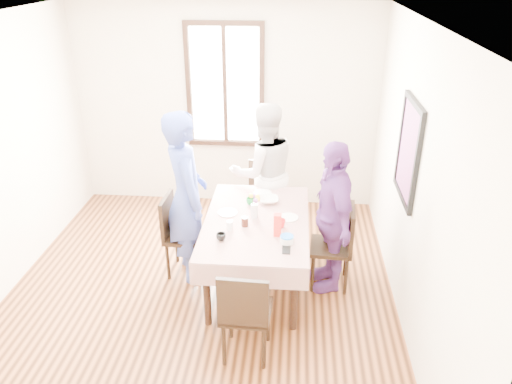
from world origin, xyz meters
TOP-DOWN VIEW (x-y plane):
  - ground at (0.00, 0.00)m, footprint 4.50×4.50m
  - back_wall at (0.00, 2.25)m, footprint 4.00×0.00m
  - right_wall at (2.00, 0.00)m, footprint 0.00×4.50m
  - window_frame at (0.00, 2.23)m, footprint 1.02×0.06m
  - window_pane at (0.00, 2.24)m, footprint 0.90×0.02m
  - art_poster at (1.98, 0.30)m, footprint 0.04×0.76m
  - dining_table at (0.57, 0.29)m, footprint 0.93×1.52m
  - tablecloth at (0.57, 0.29)m, footprint 1.05×1.64m
  - chair_left at (-0.21, 0.44)m, footprint 0.44×0.44m
  - chair_right at (1.34, 0.34)m, footprint 0.45×0.45m
  - chair_far at (0.57, 1.34)m, footprint 0.45×0.45m
  - chair_near at (0.57, -0.75)m, footprint 0.44×0.44m
  - person_left at (-0.19, 0.44)m, footprint 0.67×0.79m
  - person_far at (0.57, 1.32)m, footprint 0.99×0.88m
  - person_right at (1.32, 0.34)m, footprint 0.58×1.01m
  - mug_black at (0.27, -0.13)m, footprint 0.09×0.09m
  - mug_flag at (0.82, 0.17)m, footprint 0.12×0.12m
  - mug_green at (0.48, 0.63)m, footprint 0.10×0.10m
  - serving_bowl at (0.67, 0.70)m, footprint 0.24×0.24m
  - juice_carton at (0.79, 0.01)m, footprint 0.07×0.07m
  - butter_tub at (0.88, -0.13)m, footprint 0.13×0.13m
  - jam_jar at (0.46, 0.16)m, footprint 0.07×0.07m
  - drinking_glass at (0.32, 0.07)m, footprint 0.07×0.07m
  - smartphone at (0.88, -0.25)m, footprint 0.08×0.15m
  - flower_vase at (0.54, 0.35)m, footprint 0.07×0.07m
  - plate_left at (0.26, 0.41)m, footprint 0.20×0.20m
  - plate_right at (0.89, 0.36)m, footprint 0.20×0.20m
  - plate_far at (0.59, 0.91)m, footprint 0.20×0.20m
  - butter_lid at (0.88, -0.13)m, footprint 0.12×0.12m
  - flower_bunch at (0.54, 0.35)m, footprint 0.09×0.09m

SIDE VIEW (x-z plane):
  - ground at x=0.00m, z-range 0.00..0.00m
  - dining_table at x=0.57m, z-range 0.00..0.75m
  - chair_left at x=-0.21m, z-range 0.00..0.91m
  - chair_right at x=1.34m, z-range 0.00..0.91m
  - chair_far at x=0.57m, z-range 0.00..0.91m
  - chair_near at x=0.57m, z-range 0.00..0.91m
  - tablecloth at x=0.57m, z-range 0.75..0.76m
  - smartphone at x=0.88m, z-range 0.76..0.77m
  - plate_left at x=0.26m, z-range 0.76..0.77m
  - plate_right at x=0.89m, z-range 0.76..0.77m
  - plate_far at x=0.59m, z-range 0.76..0.77m
  - serving_bowl at x=0.67m, z-range 0.76..0.81m
  - butter_tub at x=0.88m, z-range 0.76..0.83m
  - mug_black at x=0.27m, z-range 0.76..0.84m
  - mug_green at x=0.48m, z-range 0.76..0.84m
  - mug_flag at x=0.82m, z-range 0.76..0.84m
  - person_right at x=1.32m, z-range 0.00..1.61m
  - drinking_glass at x=0.32m, z-range 0.76..0.86m
  - jam_jar at x=0.46m, z-range 0.76..0.86m
  - butter_lid at x=0.88m, z-range 0.83..0.84m
  - flower_vase at x=0.54m, z-range 0.76..0.91m
  - person_far at x=0.57m, z-range 0.00..1.70m
  - juice_carton at x=0.79m, z-range 0.76..0.99m
  - person_left at x=-0.19m, z-range 0.00..1.85m
  - flower_bunch at x=0.54m, z-range 0.91..1.01m
  - back_wall at x=0.00m, z-range -0.65..3.35m
  - right_wall at x=2.00m, z-range -0.90..3.60m
  - art_poster at x=1.98m, z-range 1.07..2.03m
  - window_frame at x=0.00m, z-range 0.84..2.46m
  - window_pane at x=0.00m, z-range 0.90..2.40m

